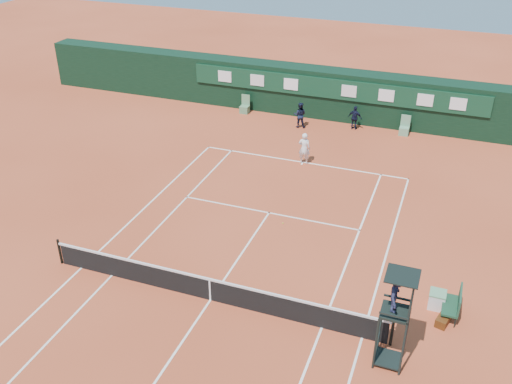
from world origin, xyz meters
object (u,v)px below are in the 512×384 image
at_px(tennis_net, 210,289).
at_px(player, 304,148).
at_px(cooler, 437,300).
at_px(umpire_chair, 397,301).
at_px(player_bench, 454,303).

xyz_separation_m(tennis_net, player, (0.05, 11.82, 0.35)).
bearing_deg(cooler, tennis_net, -162.30).
bearing_deg(umpire_chair, player, 116.85).
height_order(tennis_net, player, player).
height_order(cooler, player, player).
xyz_separation_m(umpire_chair, player_bench, (1.76, 2.90, -1.86)).
xyz_separation_m(umpire_chair, player, (-6.38, 12.61, -1.60)).
relative_size(umpire_chair, player, 2.00).
height_order(umpire_chair, player_bench, umpire_chair).
bearing_deg(tennis_net, cooler, 17.70).
relative_size(tennis_net, player_bench, 10.75).
distance_m(tennis_net, player_bench, 8.46).
height_order(tennis_net, cooler, tennis_net).
height_order(player_bench, player, player).
bearing_deg(tennis_net, umpire_chair, -7.01).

